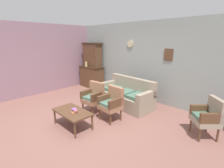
{
  "coord_description": "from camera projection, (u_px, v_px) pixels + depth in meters",
  "views": [
    {
      "loc": [
        3.22,
        -2.25,
        2.11
      ],
      "look_at": [
        0.01,
        1.02,
        0.85
      ],
      "focal_mm": 26.2,
      "sensor_mm": 36.0,
      "label": 1
    }
  ],
  "objects": [
    {
      "name": "cabinet_upper_hutch",
      "position": [
        92.0,
        55.0,
        7.2
      ],
      "size": [
        0.99,
        0.38,
        1.03
      ],
      "color": "brown",
      "rests_on": "side_cabinet"
    },
    {
      "name": "wingback_chair_by_fireplace",
      "position": [
        208.0,
        116.0,
        3.56
      ],
      "size": [
        0.71,
        0.71,
        0.9
      ],
      "color": "gray",
      "rests_on": "ground"
    },
    {
      "name": "side_cabinet",
      "position": [
        92.0,
        77.0,
        7.4
      ],
      "size": [
        1.16,
        0.55,
        0.93
      ],
      "color": "brown",
      "rests_on": "ground"
    },
    {
      "name": "armchair_near_cabinet",
      "position": [
        112.0,
        102.0,
        4.33
      ],
      "size": [
        0.54,
        0.51,
        0.9
      ],
      "color": "#9E6B4C",
      "rests_on": "ground"
    },
    {
      "name": "wall_left_side",
      "position": [
        31.0,
        60.0,
        6.11
      ],
      "size": [
        0.06,
        5.2,
        2.7
      ],
      "primitive_type": "cube",
      "color": "gray",
      "rests_on": "ground"
    },
    {
      "name": "coffee_table",
      "position": [
        72.0,
        113.0,
        3.99
      ],
      "size": [
        1.0,
        0.56,
        0.42
      ],
      "color": "brown",
      "rests_on": "ground"
    },
    {
      "name": "vase_on_cabinet",
      "position": [
        86.0,
        64.0,
        7.2
      ],
      "size": [
        0.11,
        0.11,
        0.22
      ],
      "primitive_type": "cylinder",
      "color": "tan",
      "rests_on": "side_cabinet"
    },
    {
      "name": "ground_plane",
      "position": [
        85.0,
        122.0,
        4.28
      ],
      "size": [
        7.68,
        7.68,
        0.0
      ],
      "primitive_type": "plane",
      "color": "#84564C"
    },
    {
      "name": "book_stack_on_table",
      "position": [
        74.0,
        111.0,
        3.88
      ],
      "size": [
        0.13,
        0.11,
        0.1
      ],
      "color": "#DF9347",
      "rests_on": "coffee_table"
    },
    {
      "name": "armchair_by_doorway",
      "position": [
        93.0,
        96.0,
        4.79
      ],
      "size": [
        0.56,
        0.53,
        0.9
      ],
      "color": "#9E6B4C",
      "rests_on": "ground"
    },
    {
      "name": "floral_couch",
      "position": [
        126.0,
        96.0,
        5.32
      ],
      "size": [
        1.86,
        0.92,
        0.9
      ],
      "color": "gray",
      "rests_on": "ground"
    },
    {
      "name": "wall_back_with_decor",
      "position": [
        144.0,
        62.0,
        5.73
      ],
      "size": [
        6.4,
        0.09,
        2.7
      ],
      "color": "#939E99",
      "rests_on": "ground"
    }
  ]
}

